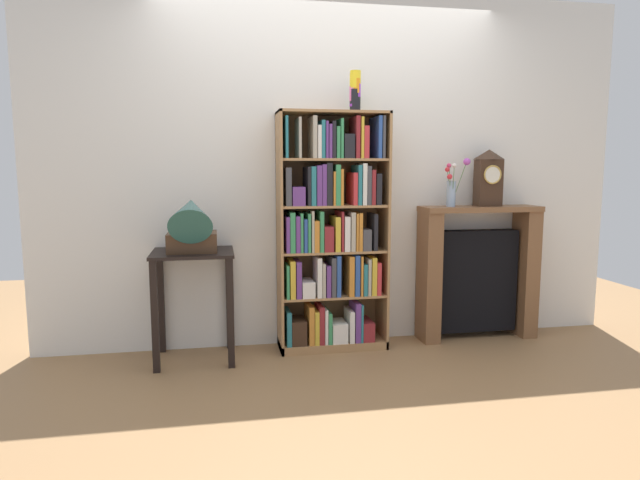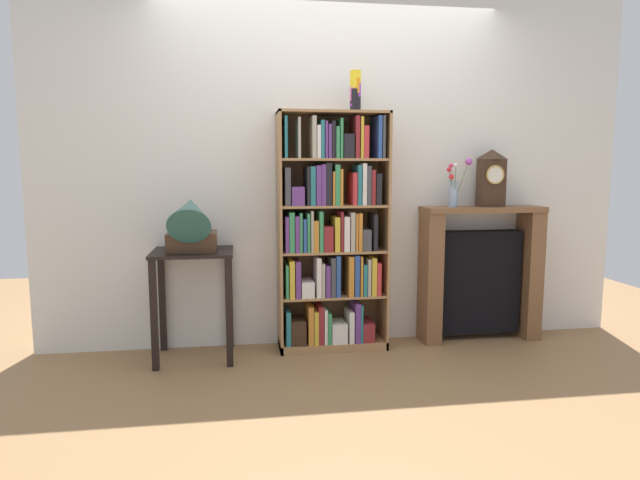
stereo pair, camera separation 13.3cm
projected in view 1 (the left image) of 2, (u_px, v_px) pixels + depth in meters
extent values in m
cube|color=#997047|center=(335.00, 353.00, 3.97)|extent=(7.43, 6.40, 0.02)
cube|color=silver|center=(338.00, 171.00, 4.12)|extent=(4.43, 0.08, 2.60)
cube|color=#A87A4C|center=(280.00, 234.00, 3.90)|extent=(0.02, 0.30, 1.71)
cube|color=#A87A4C|center=(383.00, 231.00, 4.04)|extent=(0.02, 0.30, 1.71)
cube|color=brown|center=(328.00, 230.00, 4.11)|extent=(0.78, 0.01, 1.71)
cube|color=#A87A4C|center=(333.00, 113.00, 3.86)|extent=(0.78, 0.30, 0.02)
cube|color=#A87A4C|center=(332.00, 343.00, 4.08)|extent=(0.78, 0.30, 0.06)
cube|color=teal|center=(288.00, 326.00, 3.97)|extent=(0.03, 0.22, 0.25)
cube|color=#382316|center=(298.00, 331.00, 3.98)|extent=(0.11, 0.21, 0.18)
cube|color=orange|center=(309.00, 323.00, 4.01)|extent=(0.04, 0.25, 0.28)
cube|color=gold|center=(315.00, 325.00, 4.01)|extent=(0.03, 0.23, 0.24)
cube|color=maroon|center=(320.00, 323.00, 4.01)|extent=(0.04, 0.22, 0.27)
cube|color=white|center=(324.00, 324.00, 4.01)|extent=(0.02, 0.22, 0.25)
cube|color=#388E56|center=(327.00, 325.00, 4.04)|extent=(0.03, 0.25, 0.23)
cube|color=white|center=(338.00, 331.00, 4.03)|extent=(0.11, 0.20, 0.15)
cube|color=white|center=(349.00, 324.00, 4.05)|extent=(0.04, 0.21, 0.23)
cube|color=#663884|center=(355.00, 320.00, 4.06)|extent=(0.04, 0.23, 0.29)
cube|color=teal|center=(358.00, 320.00, 4.07)|extent=(0.02, 0.25, 0.28)
cube|color=maroon|center=(365.00, 329.00, 4.09)|extent=(0.08, 0.24, 0.14)
cube|color=#A87A4C|center=(332.00, 295.00, 4.03)|extent=(0.75, 0.28, 0.02)
cube|color=#388E56|center=(287.00, 280.00, 3.91)|extent=(0.02, 0.20, 0.24)
cube|color=gold|center=(291.00, 278.00, 3.92)|extent=(0.04, 0.21, 0.27)
cube|color=#663884|center=(297.00, 278.00, 3.93)|extent=(0.04, 0.20, 0.26)
cube|color=white|center=(307.00, 288.00, 3.95)|extent=(0.09, 0.22, 0.11)
cube|color=white|center=(317.00, 276.00, 3.96)|extent=(0.03, 0.22, 0.29)
cube|color=#B2A893|center=(321.00, 278.00, 3.98)|extent=(0.02, 0.24, 0.24)
cube|color=#663884|center=(326.00, 279.00, 3.98)|extent=(0.03, 0.23, 0.23)
cube|color=#424247|center=(331.00, 275.00, 3.99)|extent=(0.03, 0.25, 0.28)
cube|color=#2D519E|center=(336.00, 274.00, 3.98)|extent=(0.03, 0.21, 0.30)
cube|color=orange|center=(349.00, 275.00, 3.99)|extent=(0.04, 0.20, 0.29)
cube|color=#2D519E|center=(354.00, 273.00, 4.02)|extent=(0.03, 0.24, 0.30)
cube|color=orange|center=(359.00, 274.00, 4.01)|extent=(0.02, 0.21, 0.29)
cube|color=teal|center=(362.00, 278.00, 4.03)|extent=(0.03, 0.24, 0.23)
cube|color=#B2A893|center=(366.00, 275.00, 4.03)|extent=(0.02, 0.23, 0.27)
cube|color=gold|center=(371.00, 275.00, 4.03)|extent=(0.03, 0.21, 0.27)
cube|color=#C63338|center=(375.00, 276.00, 4.06)|extent=(0.03, 0.25, 0.24)
cube|color=#A87A4C|center=(332.00, 251.00, 3.99)|extent=(0.75, 0.28, 0.02)
cube|color=#663884|center=(286.00, 234.00, 3.87)|extent=(0.02, 0.21, 0.25)
cube|color=#388E56|center=(291.00, 232.00, 3.88)|extent=(0.04, 0.21, 0.28)
cube|color=#663884|center=(296.00, 233.00, 3.90)|extent=(0.03, 0.25, 0.26)
cube|color=#388E56|center=(300.00, 232.00, 3.90)|extent=(0.02, 0.24, 0.28)
cube|color=#2D519E|center=(304.00, 235.00, 3.90)|extent=(0.02, 0.23, 0.23)
cube|color=#388E56|center=(307.00, 232.00, 3.92)|extent=(0.02, 0.25, 0.27)
cube|color=#B2A893|center=(311.00, 231.00, 3.90)|extent=(0.02, 0.21, 0.29)
cube|color=orange|center=(315.00, 235.00, 3.92)|extent=(0.03, 0.22, 0.22)
cube|color=#388E56|center=(319.00, 231.00, 3.92)|extent=(0.03, 0.22, 0.29)
cube|color=maroon|center=(326.00, 238.00, 3.93)|extent=(0.07, 0.22, 0.18)
cube|color=gold|center=(335.00, 233.00, 3.95)|extent=(0.04, 0.24, 0.24)
cube|color=maroon|center=(339.00, 230.00, 3.96)|extent=(0.02, 0.24, 0.28)
cube|color=white|center=(344.00, 233.00, 3.96)|extent=(0.04, 0.24, 0.25)
cube|color=#B2A893|center=(350.00, 230.00, 3.97)|extent=(0.03, 0.25, 0.28)
cube|color=orange|center=(354.00, 231.00, 3.98)|extent=(0.02, 0.24, 0.27)
cube|color=orange|center=(357.00, 231.00, 3.97)|extent=(0.03, 0.21, 0.27)
cube|color=#424247|center=(364.00, 239.00, 3.96)|extent=(0.06, 0.17, 0.15)
cube|color=black|center=(372.00, 231.00, 3.99)|extent=(0.03, 0.21, 0.26)
cube|color=#A87A4C|center=(332.00, 206.00, 3.95)|extent=(0.75, 0.28, 0.02)
cube|color=#424247|center=(287.00, 187.00, 3.85)|extent=(0.04, 0.24, 0.26)
cube|color=#663884|center=(297.00, 196.00, 3.86)|extent=(0.09, 0.22, 0.13)
cube|color=black|center=(307.00, 186.00, 3.87)|extent=(0.02, 0.24, 0.27)
cube|color=teal|center=(311.00, 186.00, 3.87)|extent=(0.03, 0.23, 0.27)
cube|color=#663884|center=(317.00, 185.00, 3.86)|extent=(0.04, 0.20, 0.28)
cube|color=#663884|center=(322.00, 185.00, 3.87)|extent=(0.03, 0.21, 0.28)
cube|color=black|center=(327.00, 184.00, 3.89)|extent=(0.04, 0.23, 0.30)
cube|color=orange|center=(331.00, 188.00, 3.91)|extent=(0.02, 0.25, 0.24)
cube|color=#388E56|center=(335.00, 185.00, 3.89)|extent=(0.03, 0.21, 0.28)
cube|color=orange|center=(339.00, 187.00, 3.90)|extent=(0.02, 0.20, 0.25)
cube|color=#C63338|center=(352.00, 189.00, 3.93)|extent=(0.03, 0.23, 0.23)
cube|color=teal|center=(356.00, 185.00, 3.93)|extent=(0.03, 0.22, 0.28)
cube|color=white|center=(362.00, 184.00, 3.92)|extent=(0.03, 0.20, 0.29)
cube|color=#424247|center=(366.00, 185.00, 3.94)|extent=(0.03, 0.22, 0.27)
cube|color=maroon|center=(369.00, 187.00, 3.97)|extent=(0.03, 0.26, 0.25)
cube|color=black|center=(375.00, 189.00, 3.95)|extent=(0.04, 0.21, 0.22)
cube|color=#A87A4C|center=(333.00, 160.00, 3.90)|extent=(0.75, 0.28, 0.02)
cube|color=teal|center=(285.00, 138.00, 3.80)|extent=(0.02, 0.24, 0.28)
cube|color=#B2A893|center=(298.00, 138.00, 3.81)|extent=(0.02, 0.23, 0.28)
cube|color=#B2A893|center=(312.00, 138.00, 3.83)|extent=(0.03, 0.24, 0.29)
cube|color=white|center=(317.00, 142.00, 3.84)|extent=(0.02, 0.24, 0.22)
cube|color=teal|center=(320.00, 140.00, 3.85)|extent=(0.02, 0.26, 0.26)
cube|color=#663884|center=(325.00, 140.00, 3.84)|extent=(0.02, 0.21, 0.25)
cube|color=#663884|center=(327.00, 142.00, 3.86)|extent=(0.02, 0.24, 0.23)
cube|color=black|center=(331.00, 140.00, 3.87)|extent=(0.02, 0.26, 0.25)
cube|color=#388E56|center=(335.00, 143.00, 3.87)|extent=(0.02, 0.25, 0.22)
cube|color=#388E56|center=(339.00, 139.00, 3.87)|extent=(0.02, 0.24, 0.27)
cube|color=black|center=(346.00, 147.00, 3.89)|extent=(0.07, 0.24, 0.17)
cube|color=maroon|center=(355.00, 138.00, 3.88)|extent=(0.03, 0.22, 0.29)
cube|color=gold|center=(359.00, 138.00, 3.88)|extent=(0.02, 0.20, 0.28)
cube|color=#C63338|center=(362.00, 143.00, 3.91)|extent=(0.04, 0.26, 0.22)
cube|color=#2D519E|center=(375.00, 138.00, 3.93)|extent=(0.03, 0.26, 0.29)
cube|color=#424247|center=(379.00, 138.00, 3.93)|extent=(0.02, 0.26, 0.29)
cylinder|color=black|center=(355.00, 105.00, 3.88)|extent=(0.08, 0.08, 0.10)
cylinder|color=green|center=(355.00, 102.00, 3.88)|extent=(0.08, 0.08, 0.10)
cylinder|color=purple|center=(355.00, 99.00, 3.87)|extent=(0.08, 0.08, 0.10)
cylinder|color=black|center=(355.00, 97.00, 3.87)|extent=(0.08, 0.08, 0.10)
cylinder|color=pink|center=(355.00, 94.00, 3.87)|extent=(0.08, 0.08, 0.10)
cylinder|color=purple|center=(355.00, 91.00, 3.87)|extent=(0.08, 0.08, 0.10)
cylinder|color=#28B2B7|center=(355.00, 89.00, 3.86)|extent=(0.08, 0.08, 0.10)
cylinder|color=orange|center=(355.00, 86.00, 3.86)|extent=(0.08, 0.08, 0.10)
cylinder|color=purple|center=(355.00, 83.00, 3.86)|extent=(0.08, 0.08, 0.10)
cylinder|color=yellow|center=(355.00, 81.00, 3.86)|extent=(0.08, 0.08, 0.10)
cylinder|color=yellow|center=(355.00, 78.00, 3.85)|extent=(0.08, 0.08, 0.10)
cube|color=black|center=(193.00, 253.00, 3.72)|extent=(0.55, 0.48, 0.02)
cube|color=black|center=(155.00, 317.00, 3.52)|extent=(0.04, 0.04, 0.74)
cube|color=black|center=(231.00, 313.00, 3.61)|extent=(0.04, 0.04, 0.74)
cube|color=black|center=(161.00, 302.00, 3.93)|extent=(0.04, 0.04, 0.74)
cube|color=black|center=(229.00, 299.00, 4.01)|extent=(0.04, 0.04, 0.74)
cube|color=#472D1C|center=(192.00, 242.00, 3.71)|extent=(0.33, 0.28, 0.13)
cylinder|color=black|center=(192.00, 232.00, 3.70)|extent=(0.24, 0.24, 0.01)
cylinder|color=#2D605B|center=(192.00, 229.00, 3.66)|extent=(0.03, 0.03, 0.06)
cone|color=#2D605B|center=(191.00, 213.00, 3.57)|extent=(0.28, 0.39, 0.39)
cube|color=brown|center=(480.00, 209.00, 4.18)|extent=(0.92, 0.27, 0.04)
cube|color=brown|center=(429.00, 277.00, 4.17)|extent=(0.12, 0.24, 0.99)
cube|color=brown|center=(525.00, 273.00, 4.32)|extent=(0.12, 0.24, 0.99)
cube|color=black|center=(475.00, 280.00, 4.29)|extent=(0.64, 0.13, 0.79)
cube|color=#382316|center=(488.00, 183.00, 4.17)|extent=(0.19, 0.12, 0.35)
pyramid|color=#382316|center=(489.00, 154.00, 4.14)|extent=(0.19, 0.12, 0.07)
cylinder|color=silver|center=(493.00, 175.00, 4.10)|extent=(0.13, 0.01, 0.13)
torus|color=#B79347|center=(493.00, 175.00, 4.09)|extent=(0.14, 0.01, 0.14)
cylinder|color=#99B2D1|center=(451.00, 194.00, 4.12)|extent=(0.07, 0.07, 0.19)
cylinder|color=#4C753D|center=(450.00, 191.00, 4.10)|extent=(0.04, 0.05, 0.21)
sphere|color=red|center=(450.00, 177.00, 4.06)|extent=(0.04, 0.04, 0.04)
cylinder|color=#4C753D|center=(449.00, 187.00, 4.11)|extent=(0.05, 0.04, 0.26)
sphere|color=red|center=(447.00, 169.00, 4.07)|extent=(0.04, 0.04, 0.04)
cylinder|color=#4C753D|center=(450.00, 185.00, 4.13)|extent=(0.02, 0.05, 0.29)
sphere|color=#EA4275|center=(449.00, 166.00, 4.13)|extent=(0.03, 0.03, 0.03)
cylinder|color=#4C753D|center=(453.00, 185.00, 4.08)|extent=(0.02, 0.07, 0.29)
sphere|color=silver|center=(454.00, 166.00, 4.02)|extent=(0.03, 0.03, 0.03)
cylinder|color=#4C753D|center=(459.00, 183.00, 4.08)|extent=(0.09, 0.07, 0.32)
sphere|color=#B24CB7|center=(467.00, 162.00, 4.04)|extent=(0.05, 0.05, 0.05)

